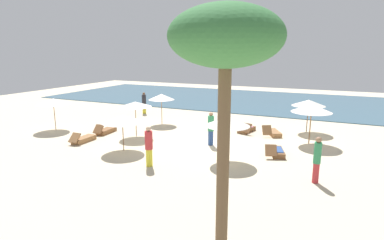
{
  "coord_description": "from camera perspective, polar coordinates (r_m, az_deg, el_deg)",
  "views": [
    {
      "loc": [
        6.6,
        -16.45,
        5.29
      ],
      "look_at": [
        -1.21,
        0.78,
        1.1
      ],
      "focal_mm": 29.36,
      "sensor_mm": 36.0,
      "label": 1
    }
  ],
  "objects": [
    {
      "name": "lounger_0",
      "position": [
        16.86,
        15.12,
        -5.62
      ],
      "size": [
        1.07,
        1.8,
        0.67
      ],
      "color": "brown",
      "rests_on": "ground_plane"
    },
    {
      "name": "umbrella_3",
      "position": [
        17.04,
        -12.55,
        0.21
      ],
      "size": [
        2.19,
        2.19,
        1.95
      ],
      "color": "brown",
      "rests_on": "ground_plane"
    },
    {
      "name": "ground_plane",
      "position": [
        18.5,
        2.43,
        -4.14
      ],
      "size": [
        60.0,
        60.0,
        0.0
      ],
      "primitive_type": "plane",
      "color": "beige"
    },
    {
      "name": "umbrella_5",
      "position": [
        22.95,
        -5.58,
        4.22
      ],
      "size": [
        1.9,
        1.9,
        2.23
      ],
      "color": "olive",
      "rests_on": "ground_plane"
    },
    {
      "name": "lounger_3",
      "position": [
        21.15,
        9.88,
        -1.7
      ],
      "size": [
        0.97,
        1.76,
        0.71
      ],
      "color": "brown",
      "rests_on": "ground_plane"
    },
    {
      "name": "lounger_4",
      "position": [
        20.7,
        14.5,
        -2.24
      ],
      "size": [
        1.29,
        1.74,
        0.73
      ],
      "color": "olive",
      "rests_on": "ground_plane"
    },
    {
      "name": "umbrella_4",
      "position": [
        21.87,
        20.42,
        2.94
      ],
      "size": [
        2.13,
        2.13,
        2.16
      ],
      "color": "brown",
      "rests_on": "ground_plane"
    },
    {
      "name": "person_3",
      "position": [
        14.69,
        -7.84,
        -4.74
      ],
      "size": [
        0.46,
        0.46,
        1.91
      ],
      "color": "yellow",
      "rests_on": "ground_plane"
    },
    {
      "name": "umbrella_6",
      "position": [
        19.78,
        -10.28,
        2.83
      ],
      "size": [
        2.04,
        2.04,
        2.2
      ],
      "color": "olive",
      "rests_on": "ground_plane"
    },
    {
      "name": "lounger_2",
      "position": [
        21.3,
        -15.41,
        -1.88
      ],
      "size": [
        0.7,
        1.74,
        0.68
      ],
      "color": "brown",
      "rests_on": "ground_plane"
    },
    {
      "name": "ocean_water",
      "position": [
        34.5,
        13.09,
        3.39
      ],
      "size": [
        48.0,
        16.0,
        0.06
      ],
      "primitive_type": "cube",
      "color": "#3D6075",
      "rests_on": "ground_plane"
    },
    {
      "name": "umbrella_2",
      "position": [
        15.05,
        6.46,
        -0.27
      ],
      "size": [
        2.15,
        2.15,
        2.21
      ],
      "color": "brown",
      "rests_on": "ground_plane"
    },
    {
      "name": "umbrella_1",
      "position": [
        19.1,
        20.91,
        2.01
      ],
      "size": [
        2.27,
        2.27,
        2.32
      ],
      "color": "olive",
      "rests_on": "ground_plane"
    },
    {
      "name": "lounger_1",
      "position": [
        19.67,
        -19.19,
        -3.32
      ],
      "size": [
        0.61,
        1.71,
        0.66
      ],
      "color": "olive",
      "rests_on": "ground_plane"
    },
    {
      "name": "palm_2",
      "position": [
        7.63,
        6.14,
        13.93
      ],
      "size": [
        2.76,
        2.76,
        6.39
      ],
      "color": "brown",
      "rests_on": "ground_plane"
    },
    {
      "name": "person_0",
      "position": [
        27.16,
        -8.7,
        3.1
      ],
      "size": [
        0.37,
        0.37,
        1.83
      ],
      "color": "yellow",
      "rests_on": "ground_plane"
    },
    {
      "name": "umbrella_0",
      "position": [
        23.11,
        -23.9,
        3.12
      ],
      "size": [
        2.23,
        2.23,
        2.16
      ],
      "color": "brown",
      "rests_on": "ground_plane"
    },
    {
      "name": "person_2",
      "position": [
        17.84,
        3.43,
        -1.52
      ],
      "size": [
        0.49,
        0.49,
        1.92
      ],
      "color": "#2D4C8C",
      "rests_on": "ground_plane"
    },
    {
      "name": "person_1",
      "position": [
        13.71,
        21.76,
        -6.63
      ],
      "size": [
        0.31,
        0.31,
        1.94
      ],
      "color": "#BF3338",
      "rests_on": "ground_plane"
    }
  ]
}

